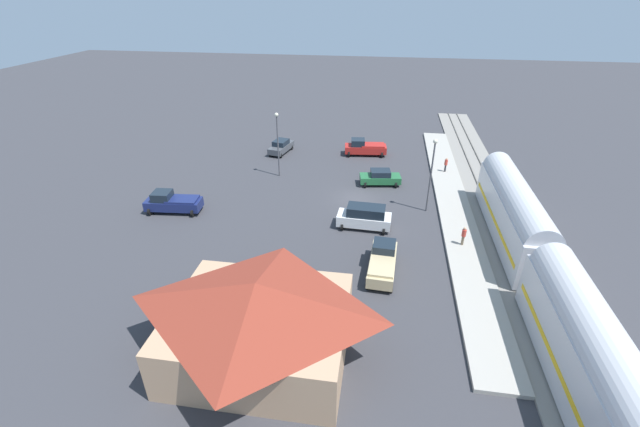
% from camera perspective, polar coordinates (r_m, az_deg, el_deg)
% --- Properties ---
extents(ground_plane, '(200.00, 200.00, 0.00)m').
position_cam_1_polar(ground_plane, '(44.47, 4.84, 2.04)').
color(ground_plane, '#38383D').
extents(railway_track, '(4.80, 70.00, 0.30)m').
position_cam_1_polar(railway_track, '(45.85, 22.55, 0.78)').
color(railway_track, gray).
rests_on(railway_track, ground).
extents(platform, '(3.20, 46.00, 0.30)m').
position_cam_1_polar(platform, '(44.98, 17.64, 1.24)').
color(platform, '#A8A399').
rests_on(platform, ground).
extents(station_building, '(11.04, 9.32, 5.37)m').
position_cam_1_polar(station_building, '(25.43, -8.38, -13.93)').
color(station_building, tan).
rests_on(station_building, ground).
extents(pedestrian_on_platform, '(0.36, 0.36, 1.71)m').
position_cam_1_polar(pedestrian_on_platform, '(37.52, 18.96, -2.75)').
color(pedestrian_on_platform, brown).
rests_on(pedestrian_on_platform, platform).
extents(pedestrian_waiting_far, '(0.36, 0.36, 1.71)m').
position_cam_1_polar(pedestrian_waiting_far, '(51.98, 16.75, 6.49)').
color(pedestrian_waiting_far, '#333338').
rests_on(pedestrian_waiting_far, platform).
extents(sedan_charcoal, '(2.76, 4.79, 1.74)m').
position_cam_1_polar(sedan_charcoal, '(56.90, -5.32, 9.07)').
color(sedan_charcoal, '#47494F').
rests_on(sedan_charcoal, ground).
extents(sedan_green, '(4.73, 2.77, 1.74)m').
position_cam_1_polar(sedan_green, '(47.63, 8.18, 4.89)').
color(sedan_green, '#236638').
rests_on(sedan_green, ground).
extents(pickup_red, '(5.57, 2.91, 2.14)m').
position_cam_1_polar(pickup_red, '(56.12, 6.10, 8.92)').
color(pickup_red, red).
rests_on(pickup_red, ground).
extents(suv_white, '(4.99, 2.58, 2.22)m').
position_cam_1_polar(suv_white, '(38.68, 6.10, -0.44)').
color(suv_white, white).
rests_on(suv_white, ground).
extents(pickup_tan, '(2.27, 5.51, 2.14)m').
position_cam_1_polar(pickup_tan, '(33.08, 8.51, -6.42)').
color(pickup_tan, '#C6B284').
rests_on(pickup_tan, ground).
extents(pickup_navy, '(5.55, 2.84, 2.14)m').
position_cam_1_polar(pickup_navy, '(43.79, -19.43, 1.45)').
color(pickup_navy, navy).
rests_on(pickup_navy, ground).
extents(light_pole_near_platform, '(0.44, 0.44, 7.46)m').
position_cam_1_polar(light_pole_near_platform, '(41.27, 14.99, 6.14)').
color(light_pole_near_platform, '#515156').
rests_on(light_pole_near_platform, ground).
extents(light_pole_lot_center, '(0.44, 0.44, 7.52)m').
position_cam_1_polar(light_pole_lot_center, '(48.30, -5.79, 10.30)').
color(light_pole_lot_center, '#515156').
rests_on(light_pole_lot_center, ground).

